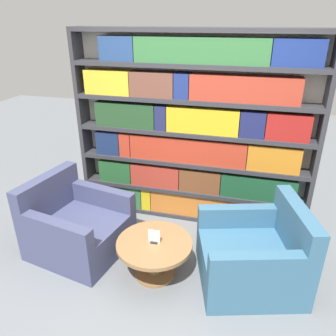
# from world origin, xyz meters

# --- Properties ---
(ground_plane) EXTENTS (14.00, 14.00, 0.00)m
(ground_plane) POSITION_xyz_m (0.00, 0.00, 0.00)
(ground_plane) COLOR slate
(bookshelf) EXTENTS (2.85, 0.30, 2.30)m
(bookshelf) POSITION_xyz_m (0.01, 1.27, 1.13)
(bookshelf) COLOR silver
(bookshelf) RESTS_ON ground_plane
(armchair_left) EXTENTS (1.08, 1.03, 0.83)m
(armchair_left) POSITION_xyz_m (-1.08, 0.25, 0.28)
(armchair_left) COLOR #42476B
(armchair_left) RESTS_ON ground_plane
(armchair_right) EXTENTS (1.15, 1.10, 0.83)m
(armchair_right) POSITION_xyz_m (0.84, 0.25, 0.28)
(armchair_right) COLOR #386684
(armchair_right) RESTS_ON ground_plane
(coffee_table) EXTENTS (0.75, 0.75, 0.40)m
(coffee_table) POSITION_xyz_m (-0.12, 0.08, 0.29)
(coffee_table) COLOR olive
(coffee_table) RESTS_ON ground_plane
(table_sign) EXTENTS (0.12, 0.06, 0.14)m
(table_sign) POSITION_xyz_m (-0.12, 0.08, 0.46)
(table_sign) COLOR black
(table_sign) RESTS_ON coffee_table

